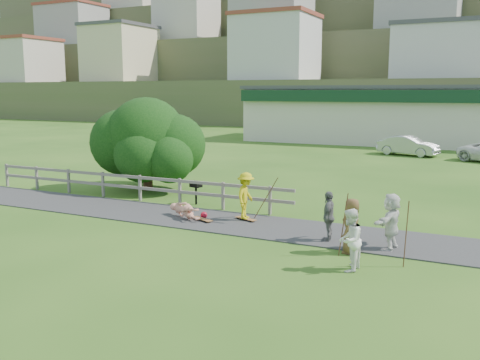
{
  "coord_description": "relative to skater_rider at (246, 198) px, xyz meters",
  "views": [
    {
      "loc": [
        9.66,
        -14.88,
        4.63
      ],
      "look_at": [
        1.38,
        2.0,
        1.48
      ],
      "focal_mm": 40.0,
      "sensor_mm": 36.0,
      "label": 1
    }
  ],
  "objects": [
    {
      "name": "ground",
      "position": [
        -1.62,
        -1.99,
        -0.84
      ],
      "size": [
        260.0,
        260.0,
        0.0
      ],
      "primitive_type": "plane",
      "color": "#285518",
      "rests_on": "ground"
    },
    {
      "name": "bbq",
      "position": [
        -3.08,
        1.71,
        -0.36
      ],
      "size": [
        0.51,
        0.44,
        0.96
      ],
      "primitive_type": null,
      "rotation": [
        0.0,
        0.0,
        -0.26
      ],
      "color": "black",
      "rests_on": "ground"
    },
    {
      "name": "spectator_c",
      "position": [
        4.38,
        -2.13,
        -0.03
      ],
      "size": [
        0.61,
        0.85,
        1.61
      ],
      "primitive_type": "imported",
      "rotation": [
        0.0,
        0.0,
        4.58
      ],
      "color": "brown",
      "rests_on": "ground"
    },
    {
      "name": "skater_rider",
      "position": [
        0.0,
        0.0,
        0.0
      ],
      "size": [
        0.73,
        1.14,
        1.67
      ],
      "primitive_type": "imported",
      "rotation": [
        0.0,
        0.0,
        1.68
      ],
      "color": "gold",
      "rests_on": "ground"
    },
    {
      "name": "spectator_a",
      "position": [
        4.72,
        -3.64,
        -0.01
      ],
      "size": [
        0.65,
        0.82,
        1.65
      ],
      "primitive_type": "imported",
      "rotation": [
        0.0,
        0.0,
        4.68
      ],
      "color": "white",
      "rests_on": "ground"
    },
    {
      "name": "car_silver",
      "position": [
        2.02,
        23.08,
        -0.13
      ],
      "size": [
        4.52,
        2.44,
        1.41
      ],
      "primitive_type": "imported",
      "rotation": [
        0.0,
        0.0,
        1.34
      ],
      "color": "#AFB2B8",
      "rests_on": "ground"
    },
    {
      "name": "spectator_b",
      "position": [
        3.43,
        -1.24,
        -0.04
      ],
      "size": [
        0.49,
        0.97,
        1.59
      ],
      "primitive_type": "imported",
      "rotation": [
        0.0,
        0.0,
        4.82
      ],
      "color": "slate",
      "rests_on": "ground"
    },
    {
      "name": "tree",
      "position": [
        -6.83,
        3.57,
        0.85
      ],
      "size": [
        5.95,
        5.95,
        3.38
      ],
      "primitive_type": null,
      "color": "black",
      "rests_on": "ground"
    },
    {
      "name": "pole_spec_left",
      "position": [
        4.23,
        -2.49,
        0.08
      ],
      "size": [
        0.03,
        0.03,
        1.84
      ],
      "primitive_type": "cylinder",
      "color": "#523020",
      "rests_on": "ground"
    },
    {
      "name": "fence",
      "position": [
        -6.24,
        1.31,
        -0.11
      ],
      "size": [
        15.05,
        0.1,
        1.1
      ],
      "color": "slate",
      "rests_on": "ground"
    },
    {
      "name": "pole_spec_right",
      "position": [
        5.98,
        -2.72,
        0.06
      ],
      "size": [
        0.03,
        0.03,
        1.8
      ],
      "primitive_type": "cylinder",
      "color": "#523020",
      "rests_on": "ground"
    },
    {
      "name": "hillside",
      "position": [
        -1.62,
        89.32,
        13.58
      ],
      "size": [
        220.0,
        67.0,
        47.5
      ],
      "color": "#4E5B35",
      "rests_on": "ground"
    },
    {
      "name": "helmet",
      "position": [
        -1.56,
        -0.3,
        -0.71
      ],
      "size": [
        0.25,
        0.25,
        0.25
      ],
      "primitive_type": "sphere",
      "color": "#AD1228",
      "rests_on": "ground"
    },
    {
      "name": "path",
      "position": [
        -1.62,
        -0.49,
        -0.82
      ],
      "size": [
        34.0,
        3.0,
        0.04
      ],
      "primitive_type": "cube",
      "color": "#313134",
      "rests_on": "ground"
    },
    {
      "name": "skater_fallen",
      "position": [
        -2.16,
        -0.65,
        -0.52
      ],
      "size": [
        1.19,
        1.71,
        0.63
      ],
      "primitive_type": "imported",
      "rotation": [
        0.0,
        0.0,
        1.07
      ],
      "color": "tan",
      "rests_on": "ground"
    },
    {
      "name": "spectator_d",
      "position": [
        5.33,
        -1.32,
        0.02
      ],
      "size": [
        0.75,
        1.64,
        1.71
      ],
      "primitive_type": "imported",
      "rotation": [
        0.0,
        0.0,
        4.55
      ],
      "color": "white",
      "rests_on": "ground"
    },
    {
      "name": "strip_mall",
      "position": [
        2.38,
        32.95,
        1.74
      ],
      "size": [
        32.5,
        10.75,
        5.1
      ],
      "color": "beige",
      "rests_on": "ground"
    },
    {
      "name": "longboard_rider",
      "position": [
        0.0,
        0.0,
        -0.79
      ],
      "size": [
        0.93,
        0.51,
        0.1
      ],
      "primitive_type": null,
      "rotation": [
        0.0,
        0.0,
        -0.34
      ],
      "color": "#926030",
      "rests_on": "ground"
    },
    {
      "name": "longboard_fallen",
      "position": [
        -1.36,
        -0.75,
        -0.78
      ],
      "size": [
        0.95,
        0.58,
        0.1
      ],
      "primitive_type": null,
      "rotation": [
        0.0,
        0.0,
        -0.41
      ],
      "color": "#926030",
      "rests_on": "ground"
    },
    {
      "name": "pole_rider",
      "position": [
        0.6,
        0.4,
        0.09
      ],
      "size": [
        0.03,
        0.03,
        1.85
      ],
      "primitive_type": "cylinder",
      "color": "#523020",
      "rests_on": "ground"
    }
  ]
}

